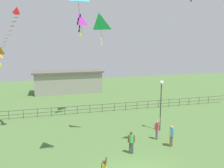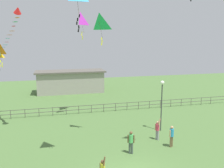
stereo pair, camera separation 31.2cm
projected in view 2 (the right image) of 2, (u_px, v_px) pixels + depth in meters
The scene contains 10 objects.
lamppost at pixel (162, 95), 21.34m from camera, with size 0.36×0.36×4.74m.
person_0 at pixel (131, 141), 17.28m from camera, with size 0.50×0.32×1.74m.
person_2 at pixel (172, 135), 18.41m from camera, with size 0.48×0.32×1.73m.
person_3 at pixel (157, 129), 19.73m from camera, with size 0.35×0.52×1.94m.
kite_2 at pixel (80, 20), 24.93m from camera, with size 1.24×1.14×2.88m.
kite_5 at pixel (0, 50), 20.97m from camera, with size 0.80×0.89×2.21m.
kite_8 at pixel (99, 22), 18.46m from camera, with size 1.33×1.23×2.47m.
streamer_kite at pixel (16, 15), 19.45m from camera, with size 3.10×5.56×3.78m.
waterfront_railing at pixel (92, 107), 27.37m from camera, with size 36.01×0.06×0.95m.
pavilion_building at pixel (71, 81), 38.23m from camera, with size 11.04×4.22×3.56m.
Camera 2 is at (-4.66, -12.19, 8.21)m, focal length 37.68 mm.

